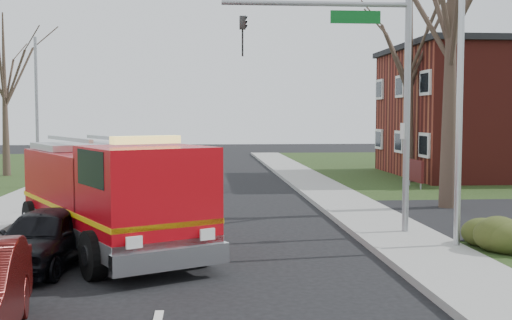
{
  "coord_description": "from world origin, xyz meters",
  "views": [
    {
      "loc": [
        0.77,
        -16.14,
        3.44
      ],
      "look_at": [
        2.48,
        4.41,
        2.0
      ],
      "focal_mm": 45.0,
      "sensor_mm": 36.0,
      "label": 1
    }
  ],
  "objects": [
    {
      "name": "health_center_sign",
      "position": [
        10.5,
        12.5,
        0.88
      ],
      "size": [
        0.12,
        2.0,
        1.4
      ],
      "color": "#451010",
      "rests_on": "ground"
    },
    {
      "name": "parked_car_maroon",
      "position": [
        -2.8,
        -1.48,
        0.68
      ],
      "size": [
        2.23,
        4.21,
        1.37
      ],
      "primitive_type": "imported",
      "rotation": [
        0.0,
        0.0,
        -0.16
      ],
      "color": "black",
      "rests_on": "ground"
    },
    {
      "name": "sidewalk_right",
      "position": [
        6.2,
        0.0,
        0.07
      ],
      "size": [
        2.4,
        80.0,
        0.15
      ],
      "primitive_type": "cube",
      "color": "gray",
      "rests_on": "ground"
    },
    {
      "name": "traffic_signal_mast",
      "position": [
        5.21,
        1.5,
        4.71
      ],
      "size": [
        5.29,
        0.18,
        6.8
      ],
      "color": "gray",
      "rests_on": "ground"
    },
    {
      "name": "bare_tree_near",
      "position": [
        9.5,
        6.0,
        7.41
      ],
      "size": [
        6.0,
        6.0,
        12.0
      ],
      "color": "#3B2D23",
      "rests_on": "ground"
    },
    {
      "name": "streetlight_pole",
      "position": [
        7.14,
        -0.5,
        4.55
      ],
      "size": [
        1.48,
        0.16,
        8.4
      ],
      "color": "#B7BABF",
      "rests_on": "ground"
    },
    {
      "name": "utility_pole_far",
      "position": [
        -6.8,
        14.0,
        3.5
      ],
      "size": [
        0.14,
        0.14,
        7.0
      ],
      "primitive_type": "cylinder",
      "color": "gray",
      "rests_on": "ground"
    },
    {
      "name": "bare_tree_far",
      "position": [
        11.0,
        15.0,
        6.49
      ],
      "size": [
        5.25,
        5.25,
        10.5
      ],
      "color": "#3B2D23",
      "rests_on": "ground"
    },
    {
      "name": "ground",
      "position": [
        0.0,
        0.0,
        0.0
      ],
      "size": [
        120.0,
        120.0,
        0.0
      ],
      "primitive_type": "plane",
      "color": "black",
      "rests_on": "ground"
    },
    {
      "name": "bare_tree_left",
      "position": [
        -10.0,
        20.0,
        5.56
      ],
      "size": [
        4.5,
        4.5,
        9.0
      ],
      "color": "#3B2D23",
      "rests_on": "ground"
    },
    {
      "name": "fire_engine",
      "position": [
        -1.54,
        0.04,
        1.36
      ],
      "size": [
        5.65,
        7.76,
        2.99
      ],
      "rotation": [
        0.0,
        0.0,
        0.48
      ],
      "color": "#A80710",
      "rests_on": "ground"
    }
  ]
}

